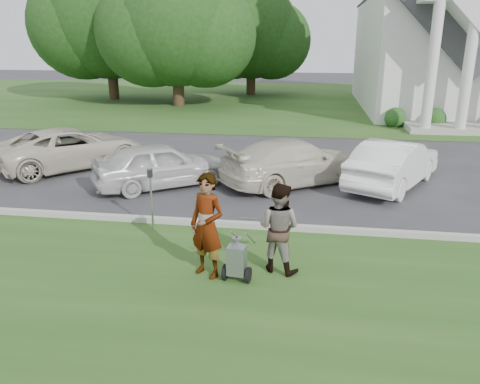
% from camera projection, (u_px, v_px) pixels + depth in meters
% --- Properties ---
extents(ground, '(120.00, 120.00, 0.00)m').
position_uv_depth(ground, '(255.00, 238.00, 10.67)').
color(ground, '#333335').
rests_on(ground, ground).
extents(grass_strip, '(80.00, 7.00, 0.01)m').
position_uv_depth(grass_strip, '(234.00, 308.00, 7.85)').
color(grass_strip, '#244D1A').
rests_on(grass_strip, ground).
extents(church_lawn, '(80.00, 30.00, 0.01)m').
position_uv_depth(church_lawn, '(297.00, 99.00, 36.07)').
color(church_lawn, '#244D1A').
rests_on(church_lawn, ground).
extents(curb, '(80.00, 0.18, 0.15)m').
position_uv_depth(curb, '(258.00, 226.00, 11.16)').
color(curb, '#9E9E93').
rests_on(curb, ground).
extents(church, '(9.19, 19.00, 24.10)m').
position_uv_depth(church, '(443.00, 14.00, 29.30)').
color(church, white).
rests_on(church, ground).
extents(tree_left, '(10.63, 8.40, 9.71)m').
position_uv_depth(tree_left, '(176.00, 28.00, 30.94)').
color(tree_left, '#332316').
rests_on(tree_left, ground).
extents(tree_far, '(11.64, 9.20, 10.73)m').
position_uv_depth(tree_far, '(108.00, 21.00, 34.44)').
color(tree_far, '#332316').
rests_on(tree_far, ground).
extents(tree_back, '(9.61, 7.60, 8.89)m').
position_uv_depth(tree_back, '(251.00, 36.00, 38.01)').
color(tree_back, '#332316').
rests_on(tree_back, ground).
extents(striping_cart, '(0.55, 1.06, 0.95)m').
position_uv_depth(striping_cart, '(237.00, 261.00, 8.64)').
color(striping_cart, black).
rests_on(striping_cart, ground).
extents(person_left, '(0.87, 0.76, 2.01)m').
position_uv_depth(person_left, '(207.00, 227.00, 8.67)').
color(person_left, '#999999').
rests_on(person_left, ground).
extents(person_right, '(1.04, 0.92, 1.77)m').
position_uv_depth(person_right, '(278.00, 228.00, 8.90)').
color(person_right, '#999999').
rests_on(person_right, ground).
extents(parking_meter_near, '(0.11, 0.10, 1.50)m').
position_uv_depth(parking_meter_near, '(151.00, 192.00, 10.87)').
color(parking_meter_near, gray).
rests_on(parking_meter_near, ground).
extents(car_a, '(5.12, 5.37, 1.41)m').
position_uv_depth(car_a, '(71.00, 148.00, 16.43)').
color(car_a, beige).
rests_on(car_a, ground).
extents(car_b, '(4.28, 3.68, 1.39)m').
position_uv_depth(car_b, '(161.00, 165.00, 14.23)').
color(car_b, silver).
rests_on(car_b, ground).
extents(car_c, '(5.02, 4.51, 1.40)m').
position_uv_depth(car_c, '(295.00, 162.00, 14.56)').
color(car_c, beige).
rests_on(car_c, ground).
extents(car_d, '(3.40, 4.60, 1.45)m').
position_uv_depth(car_d, '(394.00, 163.00, 14.29)').
color(car_d, white).
rests_on(car_d, ground).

